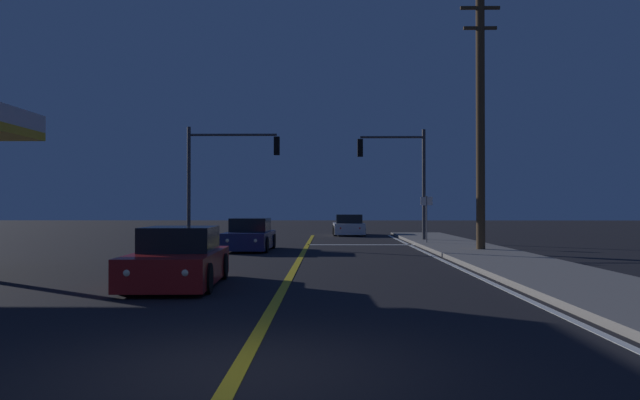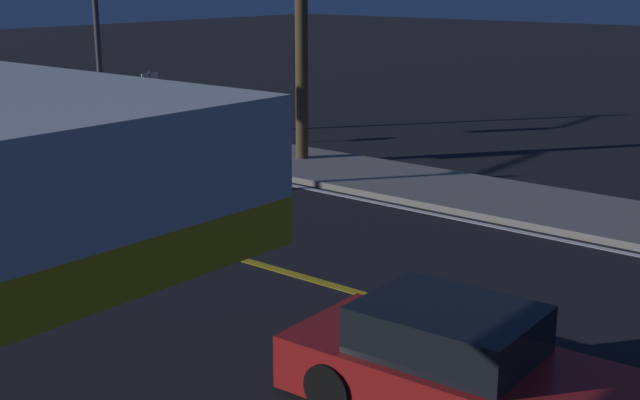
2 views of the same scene
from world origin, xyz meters
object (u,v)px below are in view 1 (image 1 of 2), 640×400
object	(u,v)px
traffic_signal_near_right	(400,167)
car_side_waiting_navy	(250,236)
utility_pole_right	(480,119)
traffic_signal_far_left	(222,165)
car_distant_tail_white	(349,226)
car_parked_curb_red	(178,260)
street_sign_corner	(427,212)

from	to	relation	value
traffic_signal_near_right	car_side_waiting_navy	bearing A→B (deg)	41.56
car_side_waiting_navy	utility_pole_right	world-z (taller)	utility_pole_right
traffic_signal_near_right	traffic_signal_far_left	world-z (taller)	traffic_signal_near_right
car_distant_tail_white	traffic_signal_near_right	distance (m)	9.13
car_parked_curb_red	utility_pole_right	size ratio (longest dim) A/B	0.43
car_side_waiting_navy	car_parked_curb_red	distance (m)	11.85
utility_pole_right	traffic_signal_near_right	bearing A→B (deg)	107.20
car_parked_curb_red	utility_pole_right	xyz separation A→B (m)	(9.43, 10.53, 4.69)
car_parked_curb_red	traffic_signal_far_left	size ratio (longest dim) A/B	0.77
car_distant_tail_white	traffic_signal_far_left	world-z (taller)	traffic_signal_far_left
utility_pole_right	street_sign_corner	size ratio (longest dim) A/B	4.40
car_distant_tail_white	car_parked_curb_red	world-z (taller)	same
traffic_signal_near_right	traffic_signal_far_left	distance (m)	9.02
street_sign_corner	car_distant_tail_white	bearing A→B (deg)	106.71
car_parked_curb_red	traffic_signal_far_left	bearing A→B (deg)	-86.21
car_distant_tail_white	traffic_signal_near_right	xyz separation A→B (m)	(2.38, -8.19, 3.26)
street_sign_corner	traffic_signal_near_right	bearing A→B (deg)	108.18
utility_pole_right	street_sign_corner	world-z (taller)	utility_pole_right
car_side_waiting_navy	car_distant_tail_white	xyz separation A→B (m)	(4.58, 14.36, 0.00)
car_distant_tail_white	traffic_signal_far_left	distance (m)	12.07
car_parked_curb_red	street_sign_corner	world-z (taller)	street_sign_corner
car_side_waiting_navy	traffic_signal_far_left	world-z (taller)	traffic_signal_far_left
car_parked_curb_red	street_sign_corner	distance (m)	17.24
traffic_signal_far_left	street_sign_corner	world-z (taller)	traffic_signal_far_left
utility_pole_right	car_distant_tail_white	bearing A→B (deg)	106.68
car_side_waiting_navy	traffic_signal_near_right	world-z (taller)	traffic_signal_near_right
car_parked_curb_red	traffic_signal_near_right	xyz separation A→B (m)	(7.11, 18.02, 3.26)
car_side_waiting_navy	street_sign_corner	world-z (taller)	street_sign_corner
traffic_signal_near_right	car_parked_curb_red	bearing A→B (deg)	68.45
car_side_waiting_navy	utility_pole_right	size ratio (longest dim) A/B	0.41
car_side_waiting_navy	traffic_signal_near_right	distance (m)	9.85
utility_pole_right	car_parked_curb_red	bearing A→B (deg)	-131.87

